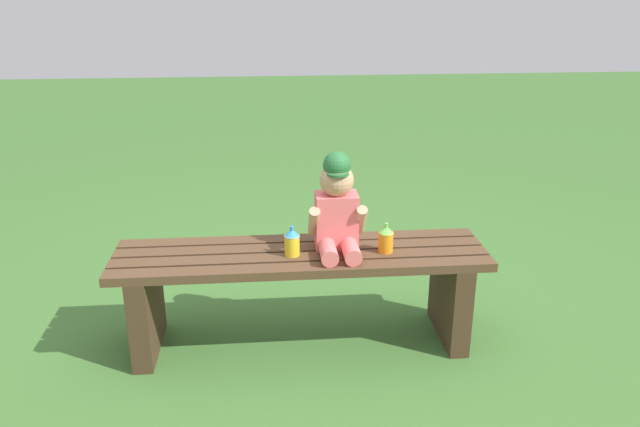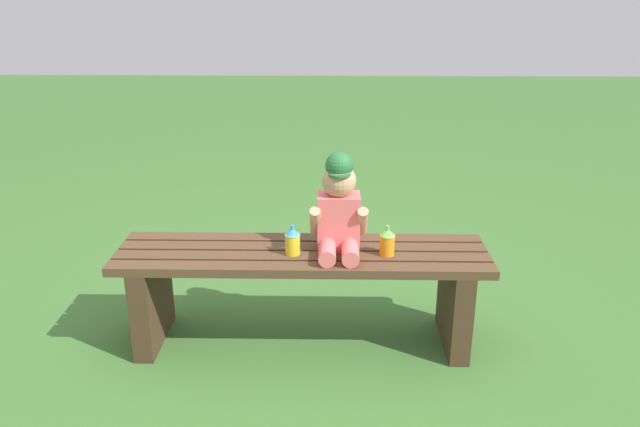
# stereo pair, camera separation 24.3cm
# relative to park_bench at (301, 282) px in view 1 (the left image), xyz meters

# --- Properties ---
(ground_plane) EXTENTS (16.00, 16.00, 0.00)m
(ground_plane) POSITION_rel_park_bench_xyz_m (0.00, -0.00, -0.29)
(ground_plane) COLOR #3D6B2D
(park_bench) EXTENTS (1.51, 0.38, 0.42)m
(park_bench) POSITION_rel_park_bench_xyz_m (0.00, 0.00, 0.00)
(park_bench) COLOR #513823
(park_bench) RESTS_ON ground_plane
(child_figure) EXTENTS (0.23, 0.27, 0.40)m
(child_figure) POSITION_rel_park_bench_xyz_m (0.15, 0.01, 0.31)
(child_figure) COLOR #E56666
(child_figure) RESTS_ON park_bench
(sippy_cup_left) EXTENTS (0.06, 0.06, 0.12)m
(sippy_cup_left) POSITION_rel_park_bench_xyz_m (-0.04, -0.03, 0.20)
(sippy_cup_left) COLOR yellow
(sippy_cup_left) RESTS_ON park_bench
(sippy_cup_right) EXTENTS (0.06, 0.06, 0.12)m
(sippy_cup_right) POSITION_rel_park_bench_xyz_m (0.34, -0.03, 0.20)
(sippy_cup_right) COLOR orange
(sippy_cup_right) RESTS_ON park_bench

